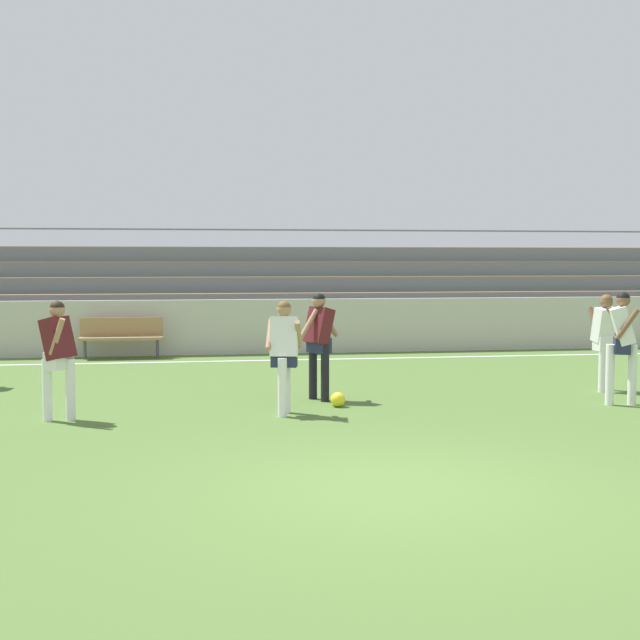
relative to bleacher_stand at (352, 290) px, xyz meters
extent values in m
plane|color=#4C6B30|center=(-2.49, -15.10, -1.35)|extent=(160.00, 160.00, 0.00)
cube|color=white|center=(-2.49, -4.59, -1.35)|extent=(44.00, 0.12, 0.01)
cube|color=#BCB7AD|center=(-2.49, -3.25, -0.72)|extent=(48.00, 0.16, 1.26)
cube|color=#897051|center=(0.00, -1.89, -0.93)|extent=(26.66, 0.36, 0.08)
cube|color=slate|center=(0.00, -2.09, -1.14)|extent=(26.66, 0.04, 0.42)
cube|color=#897051|center=(0.00, -1.12, -0.52)|extent=(26.66, 0.36, 0.08)
cube|color=slate|center=(0.00, -1.32, -0.72)|extent=(26.66, 0.04, 0.42)
cube|color=#897051|center=(0.00, -0.36, -0.10)|extent=(26.66, 0.36, 0.08)
cube|color=slate|center=(0.00, -0.56, -0.31)|extent=(26.66, 0.04, 0.42)
cube|color=#897051|center=(0.00, 0.41, 0.32)|extent=(26.66, 0.36, 0.08)
cube|color=slate|center=(0.00, 0.21, 0.11)|extent=(26.66, 0.04, 0.42)
cube|color=#897051|center=(0.00, 1.18, 0.74)|extent=(26.66, 0.36, 0.08)
cube|color=slate|center=(0.00, 0.98, 0.53)|extent=(26.66, 0.04, 0.42)
cube|color=#897051|center=(0.00, 1.94, 1.15)|extent=(26.66, 0.36, 0.08)
cube|color=slate|center=(0.00, 1.74, 0.95)|extent=(26.66, 0.04, 0.42)
cylinder|color=slate|center=(0.00, 2.19, 1.70)|extent=(26.66, 0.06, 0.06)
cube|color=#99754C|center=(-5.90, -3.79, -0.90)|extent=(1.80, 0.40, 0.06)
cube|color=#99754C|center=(-5.90, -3.61, -0.65)|extent=(1.80, 0.05, 0.40)
cylinder|color=#47474C|center=(-6.68, -3.79, -1.12)|extent=(0.07, 0.07, 0.45)
cylinder|color=#47474C|center=(-5.12, -3.79, -1.12)|extent=(0.07, 0.07, 0.45)
cylinder|color=black|center=(-2.37, -10.07, -0.91)|extent=(0.13, 0.13, 0.88)
cylinder|color=black|center=(-2.52, -9.81, -0.91)|extent=(0.13, 0.13, 0.88)
cube|color=#232847|center=(-2.44, -9.94, -0.49)|extent=(0.38, 0.42, 0.24)
cube|color=#56191E|center=(-2.44, -9.94, -0.19)|extent=(0.50, 0.51, 0.60)
cylinder|color=#A87A5B|center=(-2.62, -10.05, -0.15)|extent=(0.36, 0.26, 0.46)
cylinder|color=#A87A5B|center=(-2.27, -9.83, -0.15)|extent=(0.36, 0.26, 0.46)
sphere|color=#A87A5B|center=(-2.44, -9.94, 0.20)|extent=(0.21, 0.21, 0.21)
sphere|color=black|center=(-2.44, -9.94, 0.22)|extent=(0.20, 0.20, 0.20)
cylinder|color=white|center=(-3.16, -11.24, -0.94)|extent=(0.13, 0.13, 0.82)
cylinder|color=white|center=(-3.07, -10.94, -0.94)|extent=(0.13, 0.13, 0.82)
cube|color=#232847|center=(-3.11, -11.09, -0.55)|extent=(0.40, 0.29, 0.24)
cube|color=white|center=(-3.11, -11.09, -0.25)|extent=(0.44, 0.40, 0.59)
cylinder|color=#A87A5B|center=(-3.31, -11.04, -0.21)|extent=(0.16, 0.42, 0.43)
cylinder|color=#A87A5B|center=(-2.92, -11.15, -0.21)|extent=(0.16, 0.42, 0.43)
sphere|color=#A87A5B|center=(-3.11, -11.09, 0.14)|extent=(0.21, 0.21, 0.21)
sphere|color=brown|center=(-3.11, -11.09, 0.16)|extent=(0.20, 0.20, 0.20)
cylinder|color=white|center=(2.47, -9.66, -0.94)|extent=(0.13, 0.13, 0.82)
cylinder|color=white|center=(2.29, -9.86, -0.94)|extent=(0.13, 0.13, 0.82)
cube|color=white|center=(2.38, -9.76, -0.55)|extent=(0.39, 0.28, 0.24)
cube|color=white|center=(2.38, -9.76, -0.25)|extent=(0.43, 0.38, 0.59)
cylinder|color=brown|center=(2.54, -9.87, -0.21)|extent=(0.12, 0.27, 0.51)
cylinder|color=brown|center=(2.21, -9.65, -0.21)|extent=(0.12, 0.27, 0.51)
sphere|color=brown|center=(2.38, -9.76, 0.14)|extent=(0.21, 0.21, 0.21)
sphere|color=brown|center=(2.38, -9.76, 0.16)|extent=(0.20, 0.20, 0.20)
cylinder|color=white|center=(-6.33, -11.06, -0.93)|extent=(0.13, 0.13, 0.84)
cylinder|color=white|center=(-6.03, -11.05, -0.93)|extent=(0.13, 0.13, 0.84)
cube|color=white|center=(-6.18, -11.06, -0.53)|extent=(0.38, 0.42, 0.24)
cube|color=#56191E|center=(-6.18, -11.06, -0.23)|extent=(0.50, 0.51, 0.60)
cylinder|color=#A87A5B|center=(-6.20, -10.86, -0.19)|extent=(0.27, 0.21, 0.51)
cylinder|color=#A87A5B|center=(-6.16, -11.26, -0.19)|extent=(0.27, 0.21, 0.51)
sphere|color=#A87A5B|center=(-6.18, -11.06, 0.16)|extent=(0.21, 0.21, 0.21)
sphere|color=black|center=(-6.18, -11.06, 0.18)|extent=(0.20, 0.20, 0.20)
cylinder|color=white|center=(1.80, -11.04, -0.89)|extent=(0.13, 0.13, 0.92)
cylinder|color=white|center=(2.15, -11.06, -0.89)|extent=(0.13, 0.13, 0.92)
cube|color=#232847|center=(1.97, -11.05, -0.45)|extent=(0.34, 0.42, 0.24)
cube|color=white|center=(1.97, -11.05, -0.15)|extent=(0.49, 0.49, 0.60)
cylinder|color=brown|center=(2.01, -10.84, -0.12)|extent=(0.35, 0.20, 0.48)
cylinder|color=brown|center=(1.94, -11.26, -0.12)|extent=(0.35, 0.20, 0.48)
sphere|color=brown|center=(1.97, -11.05, 0.23)|extent=(0.21, 0.21, 0.21)
sphere|color=black|center=(1.97, -11.05, 0.25)|extent=(0.20, 0.20, 0.20)
sphere|color=yellow|center=(-2.26, -10.57, -1.24)|extent=(0.22, 0.22, 0.22)
camera|label=1|loc=(-4.43, -22.92, 0.83)|focal=47.97mm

